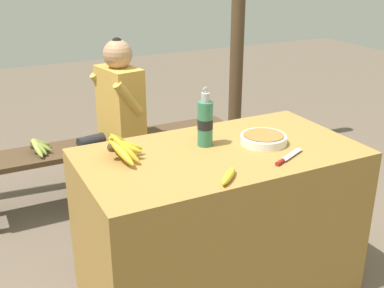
{
  "coord_description": "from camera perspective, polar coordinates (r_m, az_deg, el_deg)",
  "views": [
    {
      "loc": [
        -1.07,
        -1.82,
        1.67
      ],
      "look_at": [
        -0.13,
        0.05,
        0.83
      ],
      "focal_mm": 45.0,
      "sensor_mm": 36.0,
      "label": 1
    }
  ],
  "objects": [
    {
      "name": "ground_plane",
      "position": [
        2.69,
        3.02,
        -16.57
      ],
      "size": [
        12.0,
        12.0,
        0.0
      ],
      "primitive_type": "plane",
      "color": "brown"
    },
    {
      "name": "market_counter",
      "position": [
        2.46,
        3.2,
        -9.34
      ],
      "size": [
        1.33,
        0.73,
        0.79
      ],
      "color": "olive",
      "rests_on": "ground_plane"
    },
    {
      "name": "banana_bunch_ripe",
      "position": [
        2.2,
        -8.48,
        -0.18
      ],
      "size": [
        0.18,
        0.32,
        0.14
      ],
      "color": "#4C381E",
      "rests_on": "market_counter"
    },
    {
      "name": "serving_bowl",
      "position": [
        2.39,
        8.48,
        0.67
      ],
      "size": [
        0.23,
        0.23,
        0.05
      ],
      "color": "white",
      "rests_on": "market_counter"
    },
    {
      "name": "water_bottle",
      "position": [
        2.31,
        1.57,
        2.55
      ],
      "size": [
        0.08,
        0.08,
        0.29
      ],
      "color": "#337556",
      "rests_on": "market_counter"
    },
    {
      "name": "loose_banana_front",
      "position": [
        1.99,
        4.35,
        -3.8
      ],
      "size": [
        0.14,
        0.14,
        0.03
      ],
      "rotation": [
        0.0,
        0.0,
        0.76
      ],
      "color": "gold",
      "rests_on": "market_counter"
    },
    {
      "name": "knife",
      "position": [
        2.21,
        11.02,
        -1.7
      ],
      "size": [
        0.21,
        0.12,
        0.02
      ],
      "rotation": [
        0.0,
        0.0,
        0.44
      ],
      "color": "#BCBCC1",
      "rests_on": "market_counter"
    },
    {
      "name": "wooden_bench",
      "position": [
        3.43,
        -9.66,
        -0.67
      ],
      "size": [
        1.86,
        0.32,
        0.44
      ],
      "color": "#4C3823",
      "rests_on": "ground_plane"
    },
    {
      "name": "seated_vendor",
      "position": [
        3.3,
        -9.12,
        3.92
      ],
      "size": [
        0.44,
        0.42,
        1.16
      ],
      "rotation": [
        0.0,
        0.0,
        3.33
      ],
      "color": "#232328",
      "rests_on": "ground_plane"
    },
    {
      "name": "banana_bunch_green",
      "position": [
        3.29,
        -17.77,
        -0.12
      ],
      "size": [
        0.16,
        0.27,
        0.12
      ],
      "color": "#4C381E",
      "rests_on": "wooden_bench"
    }
  ]
}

